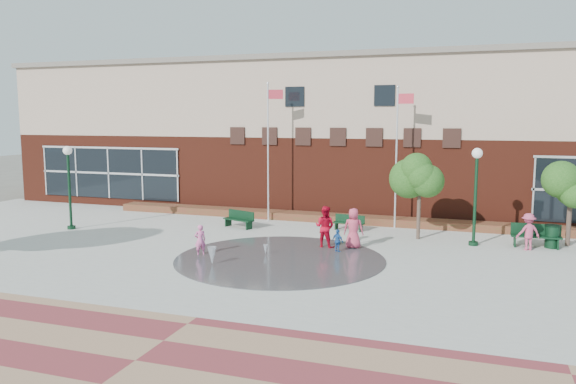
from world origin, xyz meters
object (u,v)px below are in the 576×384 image
(trash_can, at_px, (552,236))
(child_splash, at_px, (200,240))
(bench_left, at_px, (239,223))
(flagpole_right, at_px, (397,149))
(flagpole_left, at_px, (269,145))

(trash_can, distance_m, child_splash, 15.12)
(child_splash, bearing_deg, bench_left, -122.11)
(bench_left, relative_size, child_splash, 1.43)
(bench_left, distance_m, child_splash, 5.89)
(flagpole_right, relative_size, trash_can, 7.01)
(flagpole_left, relative_size, child_splash, 5.88)
(flagpole_right, xyz_separation_m, bench_left, (-7.63, -2.59, -3.76))
(bench_left, bearing_deg, flagpole_right, 38.47)
(trash_can, bearing_deg, bench_left, -179.03)
(trash_can, bearing_deg, child_splash, -156.35)
(trash_can, xyz_separation_m, child_splash, (-13.85, -6.07, 0.12))
(flagpole_right, distance_m, trash_can, 8.23)
(flagpole_left, xyz_separation_m, bench_left, (-0.79, -2.33, -3.90))
(flagpole_left, bearing_deg, child_splash, -106.80)
(bench_left, bearing_deg, flagpole_left, 91.12)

